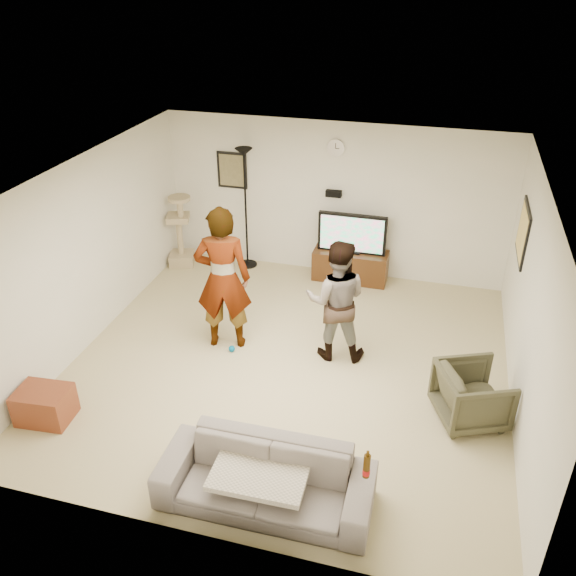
% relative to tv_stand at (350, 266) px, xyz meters
% --- Properties ---
extents(floor, '(5.50, 5.50, 0.02)m').
position_rel_tv_stand_xyz_m(floor, '(-0.36, -2.50, -0.26)').
color(floor, tan).
rests_on(floor, ground).
extents(ceiling, '(5.50, 5.50, 0.02)m').
position_rel_tv_stand_xyz_m(ceiling, '(-0.36, -2.50, 2.26)').
color(ceiling, silver).
rests_on(ceiling, wall_back).
extents(wall_back, '(5.50, 0.04, 2.50)m').
position_rel_tv_stand_xyz_m(wall_back, '(-0.36, 0.25, 1.00)').
color(wall_back, silver).
rests_on(wall_back, floor).
extents(wall_front, '(5.50, 0.04, 2.50)m').
position_rel_tv_stand_xyz_m(wall_front, '(-0.36, -5.25, 1.00)').
color(wall_front, silver).
rests_on(wall_front, floor).
extents(wall_left, '(0.04, 5.50, 2.50)m').
position_rel_tv_stand_xyz_m(wall_left, '(-3.11, -2.50, 1.00)').
color(wall_left, silver).
rests_on(wall_left, floor).
extents(wall_right, '(0.04, 5.50, 2.50)m').
position_rel_tv_stand_xyz_m(wall_right, '(2.39, -2.50, 1.00)').
color(wall_right, silver).
rests_on(wall_right, floor).
extents(wall_clock, '(0.26, 0.04, 0.26)m').
position_rel_tv_stand_xyz_m(wall_clock, '(-0.36, 0.22, 1.85)').
color(wall_clock, white).
rests_on(wall_clock, wall_back).
extents(wall_speaker, '(0.25, 0.10, 0.10)m').
position_rel_tv_stand_xyz_m(wall_speaker, '(-0.36, 0.19, 1.13)').
color(wall_speaker, black).
rests_on(wall_speaker, wall_back).
extents(picture_back, '(0.42, 0.03, 0.52)m').
position_rel_tv_stand_xyz_m(picture_back, '(-2.06, 0.23, 1.35)').
color(picture_back, brown).
rests_on(picture_back, wall_back).
extents(picture_right, '(0.03, 0.78, 0.62)m').
position_rel_tv_stand_xyz_m(picture_right, '(2.37, -0.90, 1.25)').
color(picture_right, '#F4C462').
rests_on(picture_right, wall_right).
extents(tv_stand, '(1.20, 0.45, 0.50)m').
position_rel_tv_stand_xyz_m(tv_stand, '(0.00, 0.00, 0.00)').
color(tv_stand, '#371F0D').
rests_on(tv_stand, floor).
extents(console_box, '(0.40, 0.30, 0.07)m').
position_rel_tv_stand_xyz_m(console_box, '(-0.10, -0.40, -0.21)').
color(console_box, silver).
rests_on(console_box, floor).
extents(tv, '(1.08, 0.08, 0.64)m').
position_rel_tv_stand_xyz_m(tv, '(0.00, 0.00, 0.57)').
color(tv, black).
rests_on(tv, tv_stand).
extents(tv_screen, '(1.00, 0.01, 0.57)m').
position_rel_tv_stand_xyz_m(tv_screen, '(0.00, -0.04, 0.57)').
color(tv_screen, '#12D378').
rests_on(tv_screen, tv).
extents(floor_lamp, '(0.32, 0.32, 2.04)m').
position_rel_tv_stand_xyz_m(floor_lamp, '(-1.78, 0.04, 0.77)').
color(floor_lamp, black).
rests_on(floor_lamp, floor).
extents(cat_tree, '(0.51, 0.51, 1.25)m').
position_rel_tv_stand_xyz_m(cat_tree, '(-2.89, -0.21, 0.38)').
color(cat_tree, tan).
rests_on(cat_tree, floor).
extents(person_left, '(0.82, 0.64, 1.99)m').
position_rel_tv_stand_xyz_m(person_left, '(-1.30, -2.27, 0.75)').
color(person_left, '#A1A1A1').
rests_on(person_left, floor).
extents(person_right, '(0.88, 0.73, 1.65)m').
position_rel_tv_stand_xyz_m(person_right, '(0.17, -2.13, 0.57)').
color(person_right, navy).
rests_on(person_right, floor).
extents(sofa, '(2.06, 0.83, 0.60)m').
position_rel_tv_stand_xyz_m(sofa, '(0.02, -4.73, 0.05)').
color(sofa, slate).
rests_on(sofa, floor).
extents(throw_blanket, '(0.91, 0.72, 0.06)m').
position_rel_tv_stand_xyz_m(throw_blanket, '(-0.02, -4.73, 0.16)').
color(throw_blanket, beige).
rests_on(throw_blanket, sofa).
extents(beer_bottle, '(0.06, 0.06, 0.25)m').
position_rel_tv_stand_xyz_m(beer_bottle, '(0.96, -4.73, 0.48)').
color(beer_bottle, '#3F2707').
rests_on(beer_bottle, sofa).
extents(armchair, '(0.97, 0.95, 0.67)m').
position_rel_tv_stand_xyz_m(armchair, '(1.91, -2.98, 0.09)').
color(armchair, '#3C3B28').
rests_on(armchair, floor).
extents(side_table, '(0.63, 0.49, 0.39)m').
position_rel_tv_stand_xyz_m(side_table, '(-2.76, -4.25, -0.05)').
color(side_table, maroon).
rests_on(side_table, floor).
extents(toy_ball, '(0.09, 0.09, 0.09)m').
position_rel_tv_stand_xyz_m(toy_ball, '(-1.16, -2.44, -0.21)').
color(toy_ball, '#015B90').
rests_on(toy_ball, floor).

